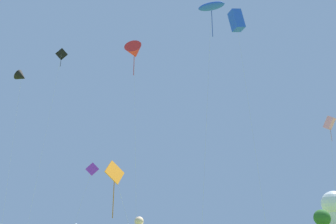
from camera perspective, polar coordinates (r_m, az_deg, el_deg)
The scene contains 10 objects.
kite_orange_diamond at distance 31.14m, azimuth -8.59°, elevation -9.94°, with size 2.76×1.92×7.20m.
kite_blue_box at distance 49.51m, azimuth 10.97°, elevation 14.27°, with size 2.44×2.08×29.41m.
kite_purple_diamond at distance 56.40m, azimuth -12.13°, elevation -9.07°, with size 3.57×0.72×11.37m.
kite_black_delta at distance 65.39m, azimuth -22.53°, elevation 5.27°, with size 2.52×2.45×27.36m.
kite_blue_parafoil at distance 42.52m, azimuth 7.00°, elevation 16.49°, with size 4.13×3.56×26.21m.
kite_red_delta at distance 49.94m, azimuth -5.45°, elevation 9.65°, with size 3.07×3.34×26.38m.
kite_black_diamond at distance 69.64m, azimuth -16.86°, elevation 8.41°, with size 3.46×1.56×33.81m.
kite_pink_box at distance 58.01m, azimuth 24.55°, elevation -1.63°, with size 2.39×1.98×17.61m.
observatory_dome at distance 100.59m, azimuth 25.38°, elevation -14.13°, with size 6.40×6.40×10.80m.
tree_distant_left at distance 91.79m, azimuth 23.57°, elevation -15.38°, with size 3.77×3.77×5.90m.
Camera 1 is at (-4.75, -4.15, 1.43)m, focal length 37.85 mm.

